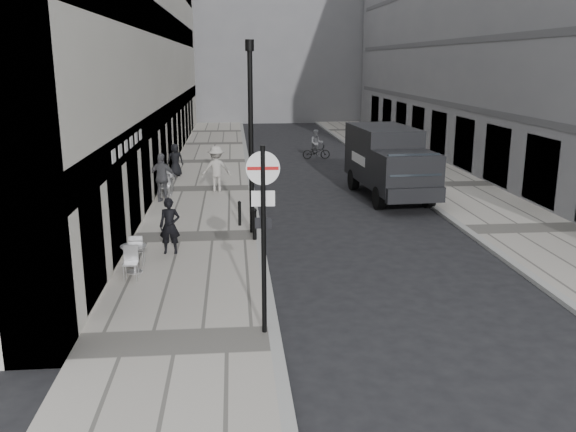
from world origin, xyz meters
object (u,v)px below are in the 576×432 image
sign_post (263,216)px  cyclist (316,148)px  panel_van (388,159)px  lamppost (251,129)px  walking_man (170,226)px

sign_post → cyclist: 24.07m
panel_van → cyclist: (-1.58, 10.57, -0.96)m
lamppost → cyclist: 16.76m
walking_man → lamppost: size_ratio=0.27×
lamppost → sign_post: bearing=-90.0°
walking_man → sign_post: bearing=-63.4°
walking_man → lamppost: (2.45, 2.05, 2.57)m
sign_post → lamppost: bearing=92.2°
walking_man → panel_van: size_ratio=0.26×
lamppost → cyclist: lamppost is taller
walking_man → sign_post: (2.45, -5.60, 1.67)m
sign_post → lamppost: size_ratio=0.64×
lamppost → cyclist: bearing=74.9°
sign_post → panel_van: sign_post is taller
panel_van → walking_man: bearing=-142.0°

